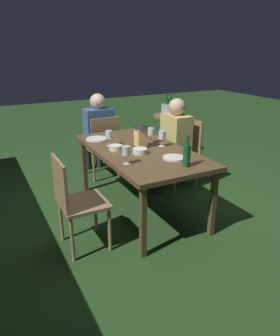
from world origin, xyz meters
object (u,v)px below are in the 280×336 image
object	(u,v)px
chair_side_right_a	(75,199)
wine_glass_c	(126,152)
green_bottle_on_table	(187,155)
bowl_olives	(116,147)
person_in_mustard	(171,140)
plate_b	(97,139)
chair_head_far	(103,144)
wine_glass_a	(162,136)
dining_table	(140,154)
person_in_blue	(97,130)
lantern_centerpiece	(141,134)
chair_side_left_b	(184,150)
ice_bucket	(169,109)
wine_glass_d	(109,135)
bowl_bread	(140,151)
plate_a	(174,158)
side_table	(168,128)
wine_glass_b	(151,133)

from	to	relation	value
chair_side_right_a	wine_glass_c	world-z (taller)	wine_glass_c
green_bottle_on_table	bowl_olives	world-z (taller)	green_bottle_on_table
person_in_mustard	plate_b	world-z (taller)	person_in_mustard
chair_head_far	wine_glass_a	bearing A→B (deg)	-167.25
dining_table	chair_side_right_a	world-z (taller)	chair_side_right_a
person_in_blue	green_bottle_on_table	size ratio (longest dim) A/B	3.96
person_in_mustard	lantern_centerpiece	distance (m)	0.73
wine_glass_a	chair_side_left_b	bearing A→B (deg)	-55.18
person_in_mustard	ice_bucket	xyz separation A→B (m)	(1.22, -0.73, 0.14)
person_in_mustard	green_bottle_on_table	bearing A→B (deg)	153.60
person_in_blue	lantern_centerpiece	distance (m)	1.27
wine_glass_d	bowl_olives	world-z (taller)	wine_glass_d
bowl_bread	plate_a	bearing A→B (deg)	-142.87
wine_glass_a	plate_a	xyz separation A→B (m)	(-0.40, 0.11, -0.11)
chair_side_left_b	wine_glass_c	size ratio (longest dim) A/B	5.15
chair_head_far	lantern_centerpiece	xyz separation A→B (m)	(-1.05, -0.03, 0.38)
green_bottle_on_table	chair_side_right_a	bearing A→B (deg)	73.73
wine_glass_a	side_table	distance (m)	2.01
chair_side_right_a	wine_glass_b	world-z (taller)	wine_glass_b
chair_side_right_a	bowl_bread	xyz separation A→B (m)	(0.24, -0.77, 0.26)
person_in_mustard	bowl_bread	distance (m)	0.89
wine_glass_c	wine_glass_d	bearing A→B (deg)	-7.54
wine_glass_b	plate_b	size ratio (longest dim) A/B	0.68
person_in_blue	wine_glass_c	size ratio (longest dim) A/B	6.80
green_bottle_on_table	wine_glass_b	distance (m)	0.81
wine_glass_a	bowl_olives	bearing A→B (deg)	77.69
green_bottle_on_table	plate_a	size ratio (longest dim) A/B	1.35
green_bottle_on_table	bowl_bread	xyz separation A→B (m)	(0.52, 0.19, -0.08)
chair_side_right_a	wine_glass_a	bearing A→B (deg)	-71.93
person_in_mustard	wine_glass_c	distance (m)	1.23
bowl_bread	green_bottle_on_table	bearing A→B (deg)	-159.66
plate_b	bowl_bread	xyz separation A→B (m)	(-0.69, -0.21, 0.02)
dining_table	lantern_centerpiece	xyz separation A→B (m)	(0.05, -0.03, 0.20)
bowl_olives	bowl_bread	world-z (taller)	same
lantern_centerpiece	bowl_bread	bearing A→B (deg)	150.61
wine_glass_d	ice_bucket	xyz separation A→B (m)	(1.35, -1.62, -0.06)
lantern_centerpiece	ice_bucket	size ratio (longest dim) A/B	0.77
dining_table	wine_glass_b	size ratio (longest dim) A/B	10.02
person_in_blue	bowl_olives	distance (m)	1.24
bowl_olives	ice_bucket	distance (m)	2.21
lantern_centerpiece	bowl_olives	distance (m)	0.30
green_bottle_on_table	ice_bucket	size ratio (longest dim) A/B	0.84
dining_table	green_bottle_on_table	xyz separation A→B (m)	(-0.66, -0.12, 0.16)
person_in_blue	lantern_centerpiece	world-z (taller)	person_in_blue
ice_bucket	chair_head_far	bearing A→B (deg)	110.11
chair_side_right_a	plate_a	bearing A→B (deg)	-92.52
plate_a	bowl_olives	bearing A→B (deg)	37.50
dining_table	green_bottle_on_table	bearing A→B (deg)	-169.37
chair_side_left_b	person_in_blue	size ratio (longest dim) A/B	0.76
chair_side_left_b	lantern_centerpiece	size ratio (longest dim) A/B	3.28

